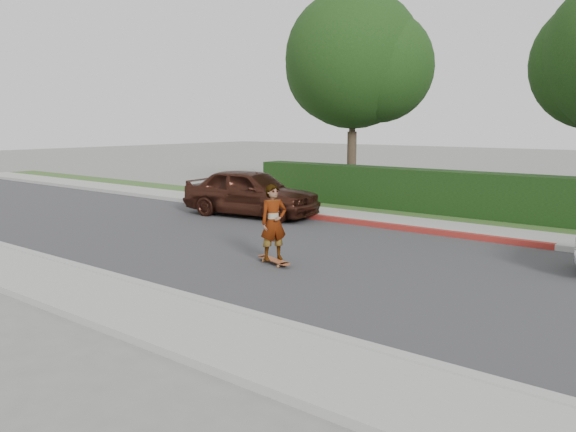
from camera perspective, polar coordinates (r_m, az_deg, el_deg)
name	(u,v)px	position (r m, az deg, el deg)	size (l,w,h in m)	color
ground	(449,280)	(11.45, 16.00, -6.28)	(120.00, 120.00, 0.00)	slate
road	(449,280)	(11.45, 16.00, -6.26)	(60.00, 8.00, 0.01)	#2D2D30
curb_near	(332,340)	(7.95, 4.47, -12.40)	(60.00, 0.20, 0.15)	#9E9E99
sidewalk_near	(292,362)	(7.28, 0.41, -14.63)	(60.00, 1.60, 0.12)	gray
curb_far	(513,242)	(15.22, 21.88, -2.45)	(60.00, 0.20, 0.15)	#9E9E99
curb_red_section	(345,221)	(17.24, 5.77, -0.47)	(12.00, 0.21, 0.15)	maroon
sidewalk_far	(523,237)	(16.07, 22.79, -1.96)	(60.00, 1.60, 0.12)	gray
planting_strip	(539,228)	(17.60, 24.18, -1.15)	(60.00, 1.60, 0.10)	#2D4C1E
hedge	(448,194)	(18.98, 15.98, 2.17)	(15.00, 1.00, 1.50)	black
flowering_shrub	(273,192)	(22.23, -1.50, 2.47)	(1.40, 1.00, 0.90)	#2D4C19
tree_left	(356,64)	(22.32, 6.89, 15.12)	(5.99, 5.21, 8.00)	#33261C
skateboard	(274,260)	(12.18, -1.46, -4.51)	(1.10, 0.52, 0.10)	#C97637
skateboarder	(274,222)	(12.01, -1.47, -0.65)	(0.60, 0.39, 1.63)	white
car_maroon	(251,192)	(18.43, -3.79, 2.42)	(1.85, 4.61, 1.57)	#381A12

